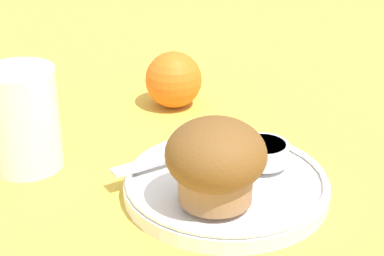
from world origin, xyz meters
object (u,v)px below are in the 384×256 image
Objects in this scene: butter_knife at (188,152)px; orange_fruit at (174,80)px; juice_glass at (23,119)px; muffin at (216,161)px.

orange_fruit reaches higher than butter_knife.
juice_glass reaches higher than orange_fruit.
butter_knife is 1.57× the size of juice_glass.
juice_glass reaches higher than muffin.
muffin is 0.53× the size of butter_knife.
juice_glass is (-0.21, -0.02, 0.02)m from orange_fruit.
muffin is 0.09m from butter_knife.
butter_knife is 2.37× the size of orange_fruit.
butter_knife is at bearing -45.26° from juice_glass.
muffin is at bearing -121.01° from orange_fruit.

